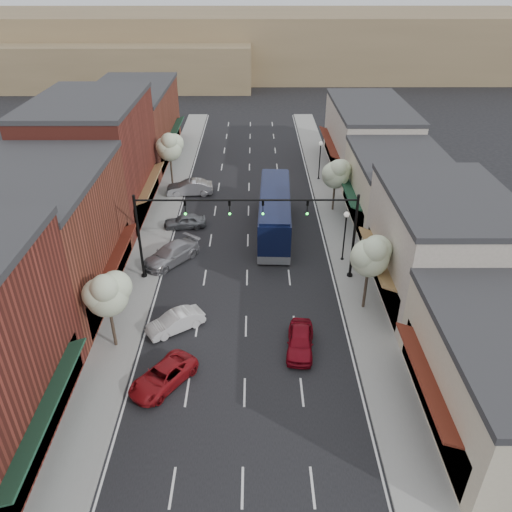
{
  "coord_description": "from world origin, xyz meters",
  "views": [
    {
      "loc": [
        0.59,
        -24.55,
        21.4
      ],
      "look_at": [
        0.7,
        7.59,
        2.2
      ],
      "focal_mm": 35.0,
      "sensor_mm": 36.0,
      "label": 1
    }
  ],
  "objects_px": {
    "tree_left_far": "(170,146)",
    "lamp_post_near": "(345,228)",
    "lamp_post_far": "(320,154)",
    "parked_car_e": "(190,188)",
    "parked_car_a": "(163,376)",
    "signal_mast_left": "(170,225)",
    "parked_car_d": "(185,221)",
    "signal_mast_right": "(323,225)",
    "parked_car_c": "(171,254)",
    "parked_car_b": "(175,322)",
    "red_hatchback": "(300,341)",
    "tree_left_near": "(107,293)",
    "tree_right_far": "(336,173)",
    "coach_bus": "(275,212)",
    "tree_right_near": "(371,255)"
  },
  "relations": [
    {
      "from": "lamp_post_near",
      "to": "lamp_post_far",
      "type": "height_order",
      "value": "same"
    },
    {
      "from": "red_hatchback",
      "to": "lamp_post_far",
      "type": "bearing_deg",
      "value": 87.82
    },
    {
      "from": "parked_car_d",
      "to": "parked_car_b",
      "type": "bearing_deg",
      "value": -3.95
    },
    {
      "from": "parked_car_b",
      "to": "tree_left_far",
      "type": "bearing_deg",
      "value": 154.0
    },
    {
      "from": "parked_car_d",
      "to": "parked_car_c",
      "type": "bearing_deg",
      "value": -11.87
    },
    {
      "from": "signal_mast_left",
      "to": "parked_car_d",
      "type": "distance_m",
      "value": 9.35
    },
    {
      "from": "parked_car_a",
      "to": "parked_car_b",
      "type": "bearing_deg",
      "value": 125.07
    },
    {
      "from": "parked_car_a",
      "to": "parked_car_d",
      "type": "distance_m",
      "value": 19.83
    },
    {
      "from": "tree_left_far",
      "to": "lamp_post_far",
      "type": "relative_size",
      "value": 1.38
    },
    {
      "from": "signal_mast_left",
      "to": "tree_left_near",
      "type": "relative_size",
      "value": 1.44
    },
    {
      "from": "signal_mast_right",
      "to": "parked_car_c",
      "type": "bearing_deg",
      "value": 168.75
    },
    {
      "from": "tree_right_far",
      "to": "parked_car_a",
      "type": "height_order",
      "value": "tree_right_far"
    },
    {
      "from": "lamp_post_near",
      "to": "red_hatchback",
      "type": "height_order",
      "value": "lamp_post_near"
    },
    {
      "from": "lamp_post_far",
      "to": "parked_car_b",
      "type": "relative_size",
      "value": 1.14
    },
    {
      "from": "tree_right_near",
      "to": "parked_car_c",
      "type": "height_order",
      "value": "tree_right_near"
    },
    {
      "from": "parked_car_b",
      "to": "coach_bus",
      "type": "bearing_deg",
      "value": 118.82
    },
    {
      "from": "tree_right_near",
      "to": "tree_left_near",
      "type": "xyz_separation_m",
      "value": [
        -16.6,
        -4.0,
        -0.23
      ]
    },
    {
      "from": "signal_mast_left",
      "to": "red_hatchback",
      "type": "relative_size",
      "value": 2.02
    },
    {
      "from": "tree_left_far",
      "to": "tree_left_near",
      "type": "bearing_deg",
      "value": -90.0
    },
    {
      "from": "signal_mast_right",
      "to": "parked_car_a",
      "type": "height_order",
      "value": "signal_mast_right"
    },
    {
      "from": "lamp_post_near",
      "to": "lamp_post_far",
      "type": "xyz_separation_m",
      "value": [
        0.0,
        17.5,
        0.0
      ]
    },
    {
      "from": "signal_mast_left",
      "to": "parked_car_a",
      "type": "distance_m",
      "value": 12.06
    },
    {
      "from": "tree_right_near",
      "to": "tree_left_far",
      "type": "distance_m",
      "value": 27.56
    },
    {
      "from": "lamp_post_far",
      "to": "parked_car_a",
      "type": "bearing_deg",
      "value": -111.8
    },
    {
      "from": "tree_right_far",
      "to": "tree_left_near",
      "type": "xyz_separation_m",
      "value": [
        -16.6,
        -20.0,
        0.23
      ]
    },
    {
      "from": "tree_right_near",
      "to": "tree_right_far",
      "type": "distance_m",
      "value": 16.01
    },
    {
      "from": "lamp_post_near",
      "to": "red_hatchback",
      "type": "xyz_separation_m",
      "value": [
        -4.34,
        -10.85,
        -2.31
      ]
    },
    {
      "from": "tree_right_far",
      "to": "parked_car_e",
      "type": "height_order",
      "value": "tree_right_far"
    },
    {
      "from": "coach_bus",
      "to": "signal_mast_left",
      "type": "bearing_deg",
      "value": -133.81
    },
    {
      "from": "parked_car_a",
      "to": "lamp_post_near",
      "type": "bearing_deg",
      "value": 83.36
    },
    {
      "from": "lamp_post_far",
      "to": "parked_car_a",
      "type": "height_order",
      "value": "lamp_post_far"
    },
    {
      "from": "parked_car_d",
      "to": "lamp_post_far",
      "type": "bearing_deg",
      "value": 121.96
    },
    {
      "from": "parked_car_b",
      "to": "lamp_post_far",
      "type": "bearing_deg",
      "value": 120.27
    },
    {
      "from": "tree_left_far",
      "to": "parked_car_a",
      "type": "bearing_deg",
      "value": -83.14
    },
    {
      "from": "lamp_post_far",
      "to": "signal_mast_right",
      "type": "bearing_deg",
      "value": -96.22
    },
    {
      "from": "tree_left_far",
      "to": "parked_car_d",
      "type": "height_order",
      "value": "tree_left_far"
    },
    {
      "from": "lamp_post_far",
      "to": "parked_car_e",
      "type": "bearing_deg",
      "value": -163.9
    },
    {
      "from": "parked_car_e",
      "to": "tree_right_far",
      "type": "bearing_deg",
      "value": 69.32
    },
    {
      "from": "lamp_post_far",
      "to": "parked_car_c",
      "type": "height_order",
      "value": "lamp_post_far"
    },
    {
      "from": "tree_left_near",
      "to": "parked_car_e",
      "type": "bearing_deg",
      "value": 85.11
    },
    {
      "from": "parked_car_b",
      "to": "parked_car_e",
      "type": "xyz_separation_m",
      "value": [
        -1.51,
        22.29,
        0.15
      ]
    },
    {
      "from": "parked_car_c",
      "to": "parked_car_d",
      "type": "height_order",
      "value": "parked_car_c"
    },
    {
      "from": "tree_left_far",
      "to": "lamp_post_near",
      "type": "relative_size",
      "value": 1.38
    },
    {
      "from": "lamp_post_far",
      "to": "parked_car_e",
      "type": "height_order",
      "value": "lamp_post_far"
    },
    {
      "from": "lamp_post_near",
      "to": "lamp_post_far",
      "type": "bearing_deg",
      "value": 90.0
    },
    {
      "from": "red_hatchback",
      "to": "parked_car_a",
      "type": "distance_m",
      "value": 8.72
    },
    {
      "from": "tree_right_near",
      "to": "parked_car_a",
      "type": "height_order",
      "value": "tree_right_near"
    },
    {
      "from": "tree_right_far",
      "to": "parked_car_a",
      "type": "xyz_separation_m",
      "value": [
        -13.08,
        -23.28,
        -3.38
      ]
    },
    {
      "from": "tree_left_near",
      "to": "coach_bus",
      "type": "bearing_deg",
      "value": 55.91
    },
    {
      "from": "lamp_post_far",
      "to": "parked_car_d",
      "type": "height_order",
      "value": "lamp_post_far"
    }
  ]
}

